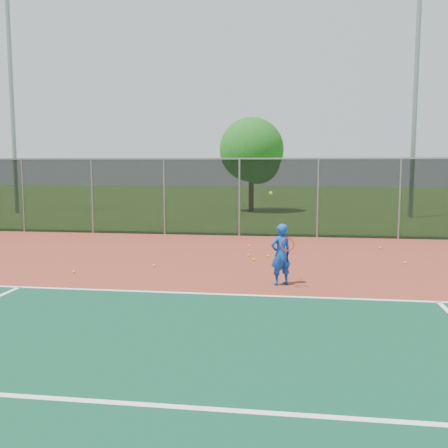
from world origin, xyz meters
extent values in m
plane|color=#36631C|center=(0.00, 0.00, 0.00)|extent=(120.00, 120.00, 0.00)
cube|color=maroon|center=(0.00, 2.00, 0.01)|extent=(30.00, 20.00, 0.02)
cube|color=white|center=(2.00, 3.00, 0.03)|extent=(22.00, 0.10, 0.00)
cube|color=black|center=(0.00, 12.00, 1.52)|extent=(30.00, 0.04, 3.00)
cube|color=gray|center=(0.00, 12.00, 3.02)|extent=(30.00, 0.06, 0.06)
imported|color=#123FAA|center=(-1.18, 4.08, 0.73)|extent=(0.62, 0.56, 1.42)
cylinder|color=black|center=(-1.03, 3.83, 0.72)|extent=(0.03, 0.15, 0.27)
torus|color=#A51414|center=(-1.03, 3.73, 1.02)|extent=(0.30, 0.13, 0.29)
sphere|color=#BDD819|center=(-1.43, 4.18, 2.13)|extent=(0.07, 0.07, 0.07)
sphere|color=#BDD819|center=(1.95, 9.55, 0.06)|extent=(0.07, 0.07, 0.07)
sphere|color=#BDD819|center=(-2.24, 7.59, 0.06)|extent=(0.07, 0.07, 0.07)
sphere|color=#BDD819|center=(2.21, 7.01, 0.06)|extent=(0.07, 0.07, 0.07)
sphere|color=#BDD819|center=(-6.44, 4.59, 0.06)|extent=(0.07, 0.07, 0.07)
sphere|color=#BDD819|center=(-2.01, 6.91, 0.06)|extent=(0.07, 0.07, 0.07)
sphere|color=#BDD819|center=(-4.63, 5.65, 0.06)|extent=(0.07, 0.07, 0.07)
sphere|color=#BDD819|center=(-1.65, 7.51, 0.06)|extent=(0.07, 0.07, 0.07)
sphere|color=#BDD819|center=(-2.37, 9.33, 0.06)|extent=(0.07, 0.07, 0.07)
cylinder|color=gray|center=(-16.92, 19.85, 6.36)|extent=(0.24, 0.24, 12.72)
cylinder|color=gray|center=(5.26, 20.25, 6.36)|extent=(0.24, 0.24, 12.72)
cylinder|color=#322112|center=(-3.43, 22.56, 1.07)|extent=(0.30, 0.30, 2.15)
sphere|color=#155015|center=(-3.43, 22.56, 3.70)|extent=(3.82, 3.82, 3.82)
sphere|color=#155015|center=(-3.03, 22.26, 2.98)|extent=(2.63, 2.63, 2.63)
camera|label=1|loc=(-0.92, -7.24, 2.75)|focal=40.00mm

